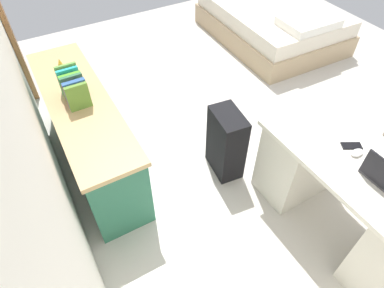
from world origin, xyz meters
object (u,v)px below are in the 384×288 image
at_px(suitcase_black, 226,143).
at_px(figurine_small, 60,64).
at_px(credenza, 88,132).
at_px(bed, 272,22).
at_px(computer_mouse, 357,153).
at_px(cell_phone_by_mouse, 352,146).
at_px(desk, 348,199).

bearing_deg(suitcase_black, figurine_small, 47.89).
relative_size(credenza, bed, 0.93).
distance_m(credenza, bed, 3.12).
distance_m(computer_mouse, cell_phone_by_mouse, 0.08).
bearing_deg(suitcase_black, credenza, 63.07).
xyz_separation_m(suitcase_black, cell_phone_by_mouse, (-0.78, -0.48, 0.43)).
bearing_deg(suitcase_black, bed, -41.30).
relative_size(desk, credenza, 0.81).
height_order(desk, figurine_small, figurine_small).
distance_m(desk, cell_phone_by_mouse, 0.41).
bearing_deg(cell_phone_by_mouse, bed, -1.01).
distance_m(bed, computer_mouse, 3.00).
height_order(desk, cell_phone_by_mouse, cell_phone_by_mouse).
relative_size(cell_phone_by_mouse, figurine_small, 1.24).
relative_size(bed, computer_mouse, 19.34).
bearing_deg(figurine_small, desk, -145.81).
bearing_deg(computer_mouse, desk, 164.12).
bearing_deg(figurine_small, cell_phone_by_mouse, -142.33).
bearing_deg(figurine_small, credenza, -179.82).
distance_m(desk, computer_mouse, 0.39).
bearing_deg(figurine_small, suitcase_black, -138.82).
xyz_separation_m(credenza, bed, (1.04, -2.93, -0.13)).
height_order(credenza, computer_mouse, computer_mouse).
height_order(bed, computer_mouse, computer_mouse).
height_order(credenza, bed, credenza).
bearing_deg(cell_phone_by_mouse, desk, -168.73).
xyz_separation_m(desk, computer_mouse, (0.11, -0.03, 0.38)).
relative_size(suitcase_black, computer_mouse, 6.50).
distance_m(bed, cell_phone_by_mouse, 2.93).
bearing_deg(bed, computer_mouse, 150.44).
distance_m(bed, suitcase_black, 2.58).
bearing_deg(computer_mouse, suitcase_black, 27.22).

